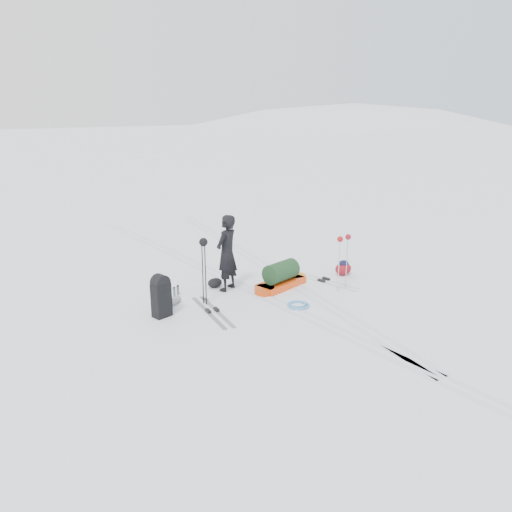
{
  "coord_description": "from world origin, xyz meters",
  "views": [
    {
      "loc": [
        -6.18,
        -9.29,
        4.3
      ],
      "look_at": [
        -0.04,
        -0.01,
        0.95
      ],
      "focal_mm": 35.0,
      "sensor_mm": 36.0,
      "label": 1
    }
  ],
  "objects_px": {
    "expedition_rucksack": "(163,296)",
    "ski_poles_black": "(204,250)",
    "pulk_sled": "(281,278)",
    "skier": "(227,253)"
  },
  "relations": [
    {
      "from": "skier",
      "to": "ski_poles_black",
      "type": "height_order",
      "value": "skier"
    },
    {
      "from": "skier",
      "to": "expedition_rucksack",
      "type": "bearing_deg",
      "value": -10.09
    },
    {
      "from": "pulk_sled",
      "to": "skier",
      "type": "bearing_deg",
      "value": 139.89
    },
    {
      "from": "pulk_sled",
      "to": "ski_poles_black",
      "type": "distance_m",
      "value": 2.32
    },
    {
      "from": "skier",
      "to": "ski_poles_black",
      "type": "relative_size",
      "value": 1.2
    },
    {
      "from": "expedition_rucksack",
      "to": "ski_poles_black",
      "type": "xyz_separation_m",
      "value": [
        1.04,
        0.06,
        0.83
      ]
    },
    {
      "from": "skier",
      "to": "expedition_rucksack",
      "type": "height_order",
      "value": "skier"
    },
    {
      "from": "pulk_sled",
      "to": "expedition_rucksack",
      "type": "relative_size",
      "value": 1.88
    },
    {
      "from": "ski_poles_black",
      "to": "skier",
      "type": "bearing_deg",
      "value": 54.01
    },
    {
      "from": "skier",
      "to": "pulk_sled",
      "type": "height_order",
      "value": "skier"
    }
  ]
}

